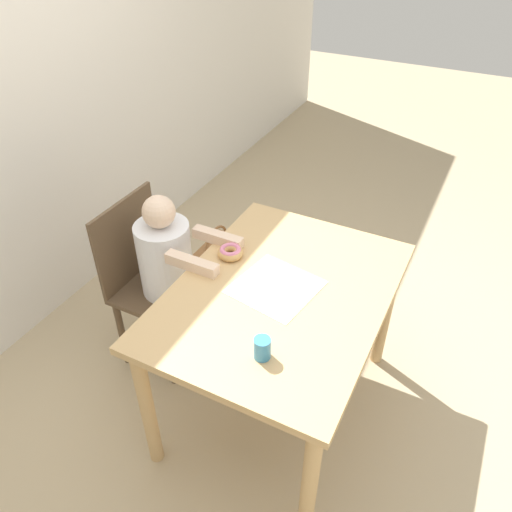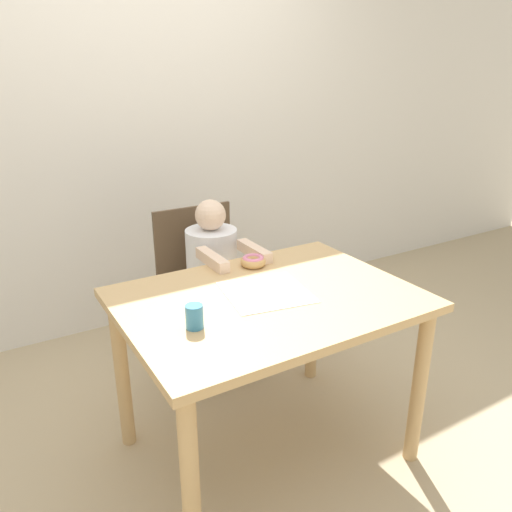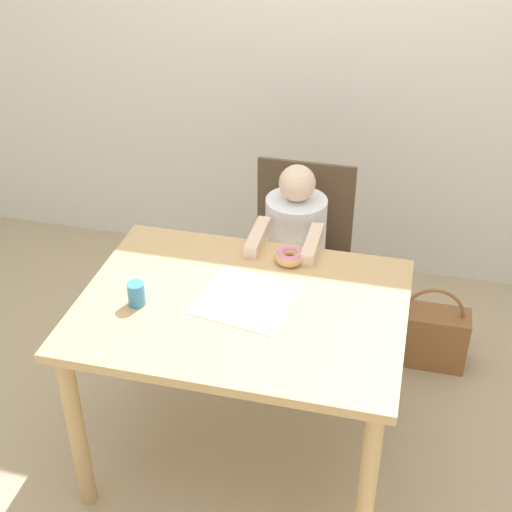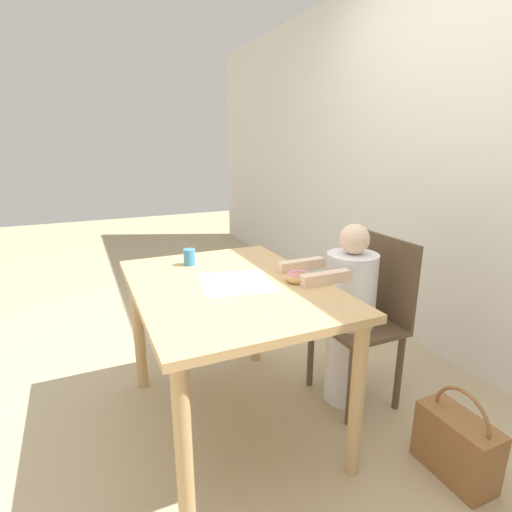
{
  "view_description": "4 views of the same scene",
  "coord_description": "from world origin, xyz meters",
  "px_view_note": "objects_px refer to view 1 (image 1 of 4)",
  "views": [
    {
      "loc": [
        -1.41,
        -0.61,
        2.09
      ],
      "look_at": [
        0.02,
        0.13,
        0.86
      ],
      "focal_mm": 35.0,
      "sensor_mm": 36.0,
      "label": 1
    },
    {
      "loc": [
        -0.94,
        -1.48,
        1.57
      ],
      "look_at": [
        0.02,
        0.13,
        0.86
      ],
      "focal_mm": 35.0,
      "sensor_mm": 36.0,
      "label": 2
    },
    {
      "loc": [
        0.52,
        -1.91,
        2.22
      ],
      "look_at": [
        0.02,
        0.13,
        0.86
      ],
      "focal_mm": 50.0,
      "sensor_mm": 36.0,
      "label": 3
    },
    {
      "loc": [
        1.61,
        -0.59,
        1.37
      ],
      "look_at": [
        0.02,
        0.13,
        0.86
      ],
      "focal_mm": 28.0,
      "sensor_mm": 36.0,
      "label": 4
    }
  ],
  "objects_px": {
    "chair": "(151,279)",
    "donut": "(230,252)",
    "handbag": "(217,262)",
    "child_figure": "(170,284)",
    "cup": "(262,348)"
  },
  "relations": [
    {
      "from": "donut",
      "to": "cup",
      "type": "xyz_separation_m",
      "value": [
        -0.46,
        -0.39,
        0.02
      ]
    },
    {
      "from": "chair",
      "to": "handbag",
      "type": "xyz_separation_m",
      "value": [
        0.62,
        -0.0,
        -0.32
      ]
    },
    {
      "from": "child_figure",
      "to": "handbag",
      "type": "relative_size",
      "value": 2.4
    },
    {
      "from": "child_figure",
      "to": "donut",
      "type": "distance_m",
      "value": 0.44
    },
    {
      "from": "child_figure",
      "to": "handbag",
      "type": "xyz_separation_m",
      "value": [
        0.62,
        0.11,
        -0.34
      ]
    },
    {
      "from": "child_figure",
      "to": "handbag",
      "type": "distance_m",
      "value": 0.72
    },
    {
      "from": "donut",
      "to": "handbag",
      "type": "distance_m",
      "value": 0.96
    },
    {
      "from": "handbag",
      "to": "cup",
      "type": "xyz_separation_m",
      "value": [
        -1.04,
        -0.83,
        0.64
      ]
    },
    {
      "from": "chair",
      "to": "child_figure",
      "type": "height_order",
      "value": "child_figure"
    },
    {
      "from": "chair",
      "to": "donut",
      "type": "bearing_deg",
      "value": -84.75
    },
    {
      "from": "handbag",
      "to": "cup",
      "type": "height_order",
      "value": "cup"
    },
    {
      "from": "cup",
      "to": "handbag",
      "type": "bearing_deg",
      "value": 38.65
    },
    {
      "from": "donut",
      "to": "handbag",
      "type": "height_order",
      "value": "donut"
    },
    {
      "from": "chair",
      "to": "child_figure",
      "type": "xyz_separation_m",
      "value": [
        0.0,
        -0.11,
        0.01
      ]
    },
    {
      "from": "child_figure",
      "to": "cup",
      "type": "xyz_separation_m",
      "value": [
        -0.42,
        -0.72,
        0.3
      ]
    }
  ]
}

